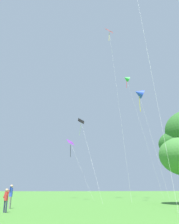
% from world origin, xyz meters
% --- Properties ---
extents(kite_red_high, '(1.45, 7.70, 29.17)m').
position_xyz_m(kite_red_high, '(8.41, 30.77, 26.70)').
color(kite_red_high, red).
rests_on(kite_red_high, ground_plane).
extents(kite_purple_streamer, '(3.23, 9.79, 10.09)m').
position_xyz_m(kite_purple_streamer, '(2.76, 38.34, 8.94)').
color(kite_purple_streamer, purple).
rests_on(kite_purple_streamer, ground_plane).
extents(kite_green_small, '(3.58, 7.51, 24.86)m').
position_xyz_m(kite_green_small, '(14.59, 40.57, 24.06)').
color(kite_green_small, green).
rests_on(kite_green_small, ground_plane).
extents(kite_black_large, '(1.65, 9.26, 11.78)m').
position_xyz_m(kite_black_large, '(3.40, 29.86, 10.45)').
color(kite_black_large, black).
rests_on(kite_black_large, ground_plane).
extents(kite_blue_delta, '(2.00, 6.80, 18.44)m').
position_xyz_m(kite_blue_delta, '(13.81, 32.44, 17.41)').
color(kite_blue_delta, blue).
rests_on(kite_blue_delta, ground_plane).
extents(person_near_tree, '(0.25, 0.59, 1.82)m').
position_xyz_m(person_near_tree, '(-4.23, 16.79, 1.10)').
color(person_near_tree, gray).
rests_on(person_near_tree, ground_plane).
extents(person_far_back, '(0.46, 0.31, 1.51)m').
position_xyz_m(person_far_back, '(-4.08, 13.22, 0.91)').
color(person_far_back, '#2D3351').
rests_on(person_far_back, ground_plane).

